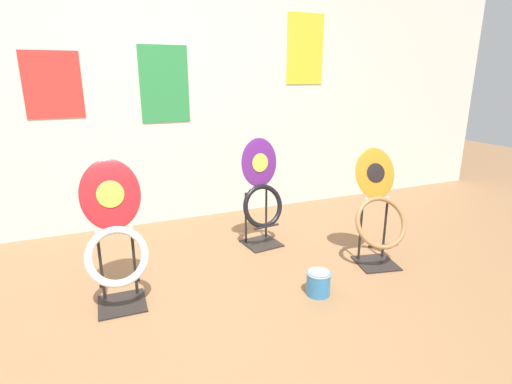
{
  "coord_description": "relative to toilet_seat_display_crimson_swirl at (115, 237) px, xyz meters",
  "views": [
    {
      "loc": [
        -0.51,
        -1.61,
        1.36
      ],
      "look_at": [
        0.56,
        0.9,
        0.55
      ],
      "focal_mm": 28.0,
      "sensor_mm": 36.0,
      "label": 1
    }
  ],
  "objects": [
    {
      "name": "toilet_seat_display_purple_note",
      "position": [
        1.16,
        0.46,
        -0.01
      ],
      "size": [
        0.37,
        0.31,
        0.88
      ],
      "color": "black",
      "rests_on": "ground_plane"
    },
    {
      "name": "wall_back",
      "position": [
        0.42,
        1.35,
        0.87
      ],
      "size": [
        8.0,
        0.07,
        2.6
      ],
      "color": "silver",
      "rests_on": "ground_plane"
    },
    {
      "name": "paint_can",
      "position": [
        1.17,
        -0.41,
        -0.34
      ],
      "size": [
        0.16,
        0.16,
        0.16
      ],
      "color": "teal",
      "rests_on": "ground_plane"
    },
    {
      "name": "toilet_seat_display_crimson_swirl",
      "position": [
        0.0,
        0.0,
        0.0
      ],
      "size": [
        0.37,
        0.38,
        0.87
      ],
      "color": "black",
      "rests_on": "ground_plane"
    },
    {
      "name": "ground_plane",
      "position": [
        0.42,
        -0.73,
        -0.43
      ],
      "size": [
        14.0,
        14.0,
        0.0
      ],
      "primitive_type": "plane",
      "color": "#8E6642"
    },
    {
      "name": "toilet_seat_display_orange_sun",
      "position": [
        1.8,
        -0.18,
        -0.03
      ],
      "size": [
        0.43,
        0.41,
        0.85
      ],
      "color": "black",
      "rests_on": "ground_plane"
    }
  ]
}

